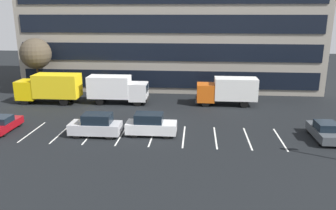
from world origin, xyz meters
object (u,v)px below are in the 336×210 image
object	(u,v)px
box_truck_orange	(228,90)
sedan_charcoal	(325,131)
suv_white	(151,125)
bare_tree	(36,54)
box_truck_white	(117,88)
box_truck_yellow_all	(50,87)
suv_silver	(96,125)
sedan_maroon	(4,124)

from	to	relation	value
box_truck_orange	sedan_charcoal	world-z (taller)	box_truck_orange
suv_white	bare_tree	xyz separation A→B (m)	(-16.83, 13.91, 4.47)
box_truck_white	box_truck_yellow_all	size ratio (longest dim) A/B	0.94
sedan_charcoal	bare_tree	world-z (taller)	bare_tree
suv_white	bare_tree	world-z (taller)	bare_tree
box_truck_yellow_all	suv_white	world-z (taller)	box_truck_yellow_all
sedan_charcoal	suv_silver	world-z (taller)	suv_silver
suv_white	suv_silver	size ratio (longest dim) A/B	0.99
suv_silver	sedan_maroon	distance (m)	8.90
sedan_maroon	bare_tree	size ratio (longest dim) A/B	0.55
box_truck_white	suv_white	bearing A→B (deg)	-62.30
box_truck_white	sedan_maroon	distance (m)	13.43
suv_silver	suv_white	bearing A→B (deg)	6.95
box_truck_yellow_all	sedan_maroon	world-z (taller)	box_truck_yellow_all
box_truck_orange	sedan_charcoal	distance (m)	12.92
box_truck_yellow_all	suv_white	xyz separation A→B (m)	(13.52, -9.87, -1.02)
sedan_charcoal	suv_silver	distance (m)	19.96
sedan_charcoal	box_truck_white	bearing A→B (deg)	153.62
box_truck_yellow_all	suv_silver	world-z (taller)	box_truck_yellow_all
box_truck_white	suv_silver	world-z (taller)	box_truck_white
sedan_maroon	bare_tree	world-z (taller)	bare_tree
box_truck_orange	sedan_maroon	bearing A→B (deg)	-153.11
suv_white	sedan_charcoal	size ratio (longest dim) A/B	0.99
box_truck_orange	suv_silver	distance (m)	16.87
box_truck_orange	box_truck_yellow_all	bearing A→B (deg)	-177.74
box_truck_orange	box_truck_yellow_all	distance (m)	21.22
suv_silver	box_truck_yellow_all	bearing A→B (deg)	129.79
suv_white	sedan_charcoal	distance (m)	15.13
box_truck_yellow_all	bare_tree	bearing A→B (deg)	129.27
box_truck_orange	box_truck_yellow_all	xyz separation A→B (m)	(-21.21, -0.84, 0.15)
box_truck_white	box_truck_yellow_all	xyz separation A→B (m)	(-8.06, -0.55, 0.13)
suv_white	suv_silver	world-z (taller)	suv_silver
box_truck_white	bare_tree	xyz separation A→B (m)	(-11.36, 3.50, 3.58)
box_truck_orange	suv_white	size ratio (longest dim) A/B	1.58
box_truck_orange	sedan_maroon	xyz separation A→B (m)	(-21.38, -10.84, -1.16)
box_truck_orange	suv_white	xyz separation A→B (m)	(-7.68, -10.71, -0.87)
box_truck_yellow_all	sedan_charcoal	distance (m)	30.26
box_truck_white	suv_silver	xyz separation A→B (m)	(0.65, -11.00, -0.88)
sedan_charcoal	bare_tree	distance (m)	35.09
box_truck_white	suv_silver	bearing A→B (deg)	-86.60
box_truck_orange	suv_silver	bearing A→B (deg)	-137.90
box_truck_orange	suv_white	distance (m)	13.21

